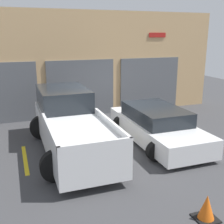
# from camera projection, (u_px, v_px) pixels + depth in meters

# --- Properties ---
(ground_plane) EXTENTS (28.00, 28.00, 0.00)m
(ground_plane) POSITION_uv_depth(u_px,v_px,m) (106.00, 135.00, 10.68)
(ground_plane) COLOR #3D3D3F
(shophouse_building) EXTENTS (13.29, 0.68, 4.77)m
(shophouse_building) POSITION_uv_depth(u_px,v_px,m) (83.00, 65.00, 13.03)
(shophouse_building) COLOR tan
(shophouse_building) RESTS_ON ground
(pickup_truck) EXTENTS (2.45, 5.36, 1.88)m
(pickup_truck) POSITION_uv_depth(u_px,v_px,m) (70.00, 124.00, 9.18)
(pickup_truck) COLOR white
(pickup_truck) RESTS_ON ground
(sedan_white) EXTENTS (2.22, 4.67, 1.24)m
(sedan_white) POSITION_uv_depth(u_px,v_px,m) (156.00, 125.00, 9.99)
(sedan_white) COLOR white
(sedan_white) RESTS_ON ground
(parking_stripe_far_left) EXTENTS (0.12, 2.20, 0.01)m
(parking_stripe_far_left) POSITION_uv_depth(u_px,v_px,m) (25.00, 159.00, 8.63)
(parking_stripe_far_left) COLOR gold
(parking_stripe_far_left) RESTS_ON ground
(parking_stripe_left) EXTENTS (0.12, 2.20, 0.01)m
(parking_stripe_left) POSITION_uv_depth(u_px,v_px,m) (117.00, 146.00, 9.62)
(parking_stripe_left) COLOR gold
(parking_stripe_left) RESTS_ON ground
(parking_stripe_centre) EXTENTS (0.12, 2.20, 0.01)m
(parking_stripe_centre) POSITION_uv_depth(u_px,v_px,m) (192.00, 136.00, 10.62)
(parking_stripe_centre) COLOR gold
(parking_stripe_centre) RESTS_ON ground
(traffic_cone) EXTENTS (0.47, 0.47, 0.55)m
(traffic_cone) POSITION_uv_depth(u_px,v_px,m) (207.00, 208.00, 5.77)
(traffic_cone) COLOR black
(traffic_cone) RESTS_ON ground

